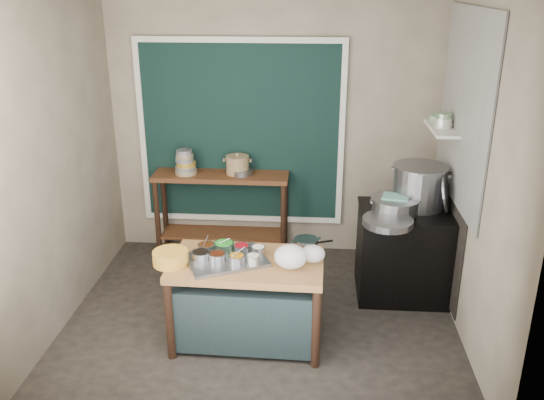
# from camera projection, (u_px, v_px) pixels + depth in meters

# --- Properties ---
(floor) EXTENTS (3.50, 3.00, 0.02)m
(floor) POSITION_uv_depth(u_px,v_px,m) (261.00, 318.00, 5.29)
(floor) COLOR #2F2A24
(floor) RESTS_ON ground
(back_wall) EXTENTS (3.50, 0.02, 2.80)m
(back_wall) POSITION_uv_depth(u_px,v_px,m) (273.00, 129.00, 6.18)
(back_wall) COLOR gray
(back_wall) RESTS_ON floor
(left_wall) EXTENTS (0.02, 3.00, 2.80)m
(left_wall) POSITION_uv_depth(u_px,v_px,m) (55.00, 168.00, 4.90)
(left_wall) COLOR gray
(left_wall) RESTS_ON floor
(right_wall) EXTENTS (0.02, 3.00, 2.80)m
(right_wall) POSITION_uv_depth(u_px,v_px,m) (476.00, 178.00, 4.66)
(right_wall) COLOR gray
(right_wall) RESTS_ON floor
(curtain_panel) EXTENTS (2.10, 0.02, 1.90)m
(curtain_panel) POSITION_uv_depth(u_px,v_px,m) (241.00, 134.00, 6.19)
(curtain_panel) COLOR black
(curtain_panel) RESTS_ON back_wall
(curtain_frame) EXTENTS (2.22, 0.03, 2.02)m
(curtain_frame) POSITION_uv_depth(u_px,v_px,m) (241.00, 134.00, 6.18)
(curtain_frame) COLOR beige
(curtain_frame) RESTS_ON back_wall
(tile_panel) EXTENTS (0.02, 1.70, 1.70)m
(tile_panel) POSITION_uv_depth(u_px,v_px,m) (464.00, 109.00, 5.01)
(tile_panel) COLOR #B2B2AA
(tile_panel) RESTS_ON right_wall
(soot_patch) EXTENTS (0.01, 1.30, 1.30)m
(soot_patch) POSITION_uv_depth(u_px,v_px,m) (448.00, 225.00, 5.51)
(soot_patch) COLOR black
(soot_patch) RESTS_ON right_wall
(wall_shelf) EXTENTS (0.22, 0.70, 0.03)m
(wall_shelf) POSITION_uv_depth(u_px,v_px,m) (442.00, 128.00, 5.38)
(wall_shelf) COLOR beige
(wall_shelf) RESTS_ON right_wall
(prep_table) EXTENTS (1.27, 0.75, 0.75)m
(prep_table) POSITION_uv_depth(u_px,v_px,m) (248.00, 301.00, 4.84)
(prep_table) COLOR olive
(prep_table) RESTS_ON floor
(back_counter) EXTENTS (1.45, 0.40, 0.95)m
(back_counter) POSITION_uv_depth(u_px,v_px,m) (222.00, 215.00, 6.34)
(back_counter) COLOR #502E17
(back_counter) RESTS_ON floor
(stove_block) EXTENTS (0.90, 0.68, 0.85)m
(stove_block) POSITION_uv_depth(u_px,v_px,m) (406.00, 254.00, 5.55)
(stove_block) COLOR black
(stove_block) RESTS_ON floor
(stove_top) EXTENTS (0.92, 0.69, 0.03)m
(stove_top) POSITION_uv_depth(u_px,v_px,m) (409.00, 212.00, 5.39)
(stove_top) COLOR black
(stove_top) RESTS_ON stove_block
(condiment_tray) EXTENTS (0.75, 0.67, 0.03)m
(condiment_tray) POSITION_uv_depth(u_px,v_px,m) (226.00, 260.00, 4.69)
(condiment_tray) COLOR gray
(condiment_tray) RESTS_ON prep_table
(condiment_bowls) EXTENTS (0.59, 0.36, 0.07)m
(condiment_bowls) POSITION_uv_depth(u_px,v_px,m) (225.00, 252.00, 4.73)
(condiment_bowls) COLOR silver
(condiment_bowls) RESTS_ON condiment_tray
(yellow_basin) EXTENTS (0.37, 0.37, 0.11)m
(yellow_basin) POSITION_uv_depth(u_px,v_px,m) (171.00, 258.00, 4.64)
(yellow_basin) COLOR gold
(yellow_basin) RESTS_ON prep_table
(saucepan) EXTENTS (0.27, 0.27, 0.12)m
(saucepan) POSITION_uv_depth(u_px,v_px,m) (306.00, 245.00, 4.85)
(saucepan) COLOR gray
(saucepan) RESTS_ON prep_table
(plastic_bag_a) EXTENTS (0.29, 0.26, 0.20)m
(plastic_bag_a) POSITION_uv_depth(u_px,v_px,m) (291.00, 257.00, 4.56)
(plastic_bag_a) COLOR white
(plastic_bag_a) RESTS_ON prep_table
(plastic_bag_b) EXTENTS (0.24, 0.22, 0.15)m
(plastic_bag_b) POSITION_uv_depth(u_px,v_px,m) (313.00, 254.00, 4.66)
(plastic_bag_b) COLOR white
(plastic_bag_b) RESTS_ON prep_table
(bowl_stack) EXTENTS (0.23, 0.23, 0.26)m
(bowl_stack) POSITION_uv_depth(u_px,v_px,m) (185.00, 163.00, 6.14)
(bowl_stack) COLOR tan
(bowl_stack) RESTS_ON back_counter
(utensil_cup) EXTENTS (0.16, 0.16, 0.09)m
(utensil_cup) POSITION_uv_depth(u_px,v_px,m) (186.00, 170.00, 6.16)
(utensil_cup) COLOR gray
(utensil_cup) RESTS_ON back_counter
(ceramic_crock) EXTENTS (0.27, 0.27, 0.18)m
(ceramic_crock) POSITION_uv_depth(u_px,v_px,m) (237.00, 166.00, 6.15)
(ceramic_crock) COLOR #977B52
(ceramic_crock) RESTS_ON back_counter
(wide_bowl) EXTENTS (0.29, 0.29, 0.06)m
(wide_bowl) POSITION_uv_depth(u_px,v_px,m) (242.00, 172.00, 6.14)
(wide_bowl) COLOR gray
(wide_bowl) RESTS_ON back_counter
(stock_pot) EXTENTS (0.67, 0.67, 0.41)m
(stock_pot) POSITION_uv_depth(u_px,v_px,m) (419.00, 186.00, 5.41)
(stock_pot) COLOR gray
(stock_pot) RESTS_ON stove_top
(pot_lid) EXTENTS (0.21, 0.40, 0.38)m
(pot_lid) POSITION_uv_depth(u_px,v_px,m) (446.00, 192.00, 5.31)
(pot_lid) COLOR gray
(pot_lid) RESTS_ON stove_top
(steamer) EXTENTS (0.55, 0.55, 0.15)m
(steamer) POSITION_uv_depth(u_px,v_px,m) (395.00, 205.00, 5.30)
(steamer) COLOR gray
(steamer) RESTS_ON stove_top
(green_cloth) EXTENTS (0.27, 0.23, 0.02)m
(green_cloth) POSITION_uv_depth(u_px,v_px,m) (396.00, 197.00, 5.27)
(green_cloth) COLOR #579880
(green_cloth) RESTS_ON steamer
(shallow_pan) EXTENTS (0.47, 0.47, 0.06)m
(shallow_pan) POSITION_uv_depth(u_px,v_px,m) (388.00, 222.00, 5.06)
(shallow_pan) COLOR gray
(shallow_pan) RESTS_ON stove_top
(shelf_bowl_stack) EXTENTS (0.17, 0.17, 0.13)m
(shelf_bowl_stack) POSITION_uv_depth(u_px,v_px,m) (443.00, 121.00, 5.33)
(shelf_bowl_stack) COLOR silver
(shelf_bowl_stack) RESTS_ON wall_shelf
(shelf_bowl_green) EXTENTS (0.17, 0.17, 0.05)m
(shelf_bowl_green) POSITION_uv_depth(u_px,v_px,m) (437.00, 118.00, 5.58)
(shelf_bowl_green) COLOR gray
(shelf_bowl_green) RESTS_ON wall_shelf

